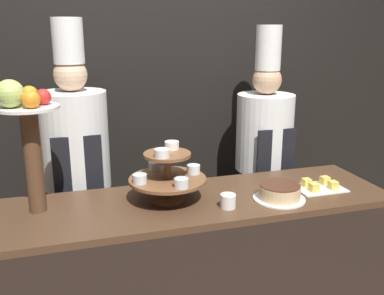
% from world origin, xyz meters
% --- Properties ---
extents(wall_back, '(10.00, 0.06, 2.80)m').
position_xyz_m(wall_back, '(0.00, 1.26, 1.40)').
color(wall_back, black).
rests_on(wall_back, ground_plane).
extents(buffet_counter, '(2.04, 0.59, 0.90)m').
position_xyz_m(buffet_counter, '(0.00, 0.30, 0.45)').
color(buffet_counter, black).
rests_on(buffet_counter, ground_plane).
extents(tiered_stand, '(0.39, 0.39, 0.29)m').
position_xyz_m(tiered_stand, '(-0.15, 0.32, 1.04)').
color(tiered_stand, brown).
rests_on(tiered_stand, buffet_counter).
extents(fruit_pedestal, '(0.28, 0.28, 0.64)m').
position_xyz_m(fruit_pedestal, '(-0.79, 0.37, 1.33)').
color(fruit_pedestal, brown).
rests_on(fruit_pedestal, buffet_counter).
extents(cake_round, '(0.27, 0.27, 0.08)m').
position_xyz_m(cake_round, '(0.40, 0.17, 0.94)').
color(cake_round, white).
rests_on(cake_round, buffet_counter).
extents(cup_white, '(0.08, 0.08, 0.07)m').
position_xyz_m(cup_white, '(0.11, 0.15, 0.93)').
color(cup_white, white).
rests_on(cup_white, buffet_counter).
extents(cake_square_tray, '(0.26, 0.19, 0.05)m').
position_xyz_m(cake_square_tray, '(0.69, 0.25, 0.91)').
color(cake_square_tray, white).
rests_on(cake_square_tray, buffet_counter).
extents(chef_left, '(0.39, 0.39, 1.81)m').
position_xyz_m(chef_left, '(-0.58, 0.88, 0.97)').
color(chef_left, black).
rests_on(chef_left, ground_plane).
extents(chef_center_left, '(0.38, 0.38, 1.77)m').
position_xyz_m(chef_center_left, '(0.65, 0.88, 0.93)').
color(chef_center_left, '#38332D').
rests_on(chef_center_left, ground_plane).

